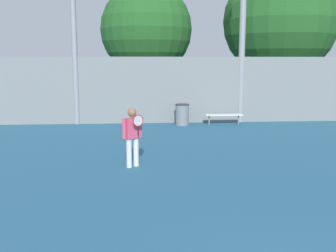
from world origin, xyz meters
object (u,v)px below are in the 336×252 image
(tree_green_tall, at_px, (146,30))
(tennis_player, at_px, (132,133))
(tree_green_broad, at_px, (280,21))
(bench_courtside_near, at_px, (224,115))
(light_pole_near_left, at_px, (243,13))
(trash_bin, at_px, (182,115))

(tree_green_tall, bearing_deg, tennis_player, -93.14)
(tennis_player, distance_m, tree_green_broad, 16.14)
(bench_courtside_near, relative_size, tree_green_broad, 0.20)
(light_pole_near_left, relative_size, tree_green_broad, 1.01)
(bench_courtside_near, relative_size, tree_green_tall, 0.23)
(bench_courtside_near, distance_m, light_pole_near_left, 4.67)
(light_pole_near_left, height_order, trash_bin, light_pole_near_left)
(tennis_player, bearing_deg, light_pole_near_left, 23.49)
(bench_courtside_near, height_order, trash_bin, trash_bin)
(tree_green_tall, bearing_deg, bench_courtside_near, -64.22)
(tree_green_tall, height_order, tree_green_broad, tree_green_broad)
(light_pole_near_left, xyz_separation_m, tree_green_broad, (3.70, 5.41, 0.20))
(tennis_player, xyz_separation_m, bench_courtside_near, (3.95, 6.75, -0.48))
(bench_courtside_near, xyz_separation_m, light_pole_near_left, (0.94, 0.83, 4.50))
(bench_courtside_near, bearing_deg, light_pole_near_left, 41.25)
(tree_green_tall, bearing_deg, tree_green_broad, -3.08)
(tree_green_tall, xyz_separation_m, tree_green_broad, (7.86, -0.42, 0.51))
(tennis_player, distance_m, trash_bin, 7.16)
(tennis_player, bearing_deg, tree_green_tall, 53.21)
(light_pole_near_left, relative_size, trash_bin, 9.15)
(bench_courtside_near, xyz_separation_m, tree_green_broad, (4.64, 6.24, 4.70))
(bench_courtside_near, distance_m, tree_green_broad, 9.08)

